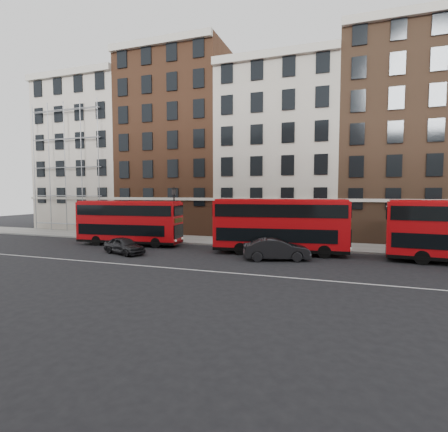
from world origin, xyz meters
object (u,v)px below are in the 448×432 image
(bus_c, at_px, (279,225))
(car_rear, at_px, (124,246))
(car_front, at_px, (276,249))
(bus_b, at_px, (129,221))

(bus_c, height_order, car_rear, bus_c)
(car_front, bearing_deg, bus_c, -12.94)
(car_front, bearing_deg, car_rear, 78.69)
(bus_b, relative_size, car_rear, 2.53)
(bus_b, bearing_deg, car_front, -15.13)
(bus_c, bearing_deg, bus_b, 172.67)
(bus_b, bearing_deg, bus_c, -5.11)
(bus_b, xyz_separation_m, bus_c, (14.15, -0.00, 0.15))
(bus_b, relative_size, bus_c, 0.93)
(car_rear, relative_size, car_front, 0.82)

